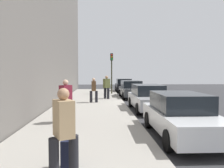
{
  "coord_description": "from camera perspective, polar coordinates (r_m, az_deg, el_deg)",
  "views": [
    {
      "loc": [
        14.63,
        -2.64,
        2.23
      ],
      "look_at": [
        -0.41,
        -1.89,
        1.47
      ],
      "focal_mm": 36.47,
      "sensor_mm": 36.0,
      "label": 1
    }
  ],
  "objects": [
    {
      "name": "sidewalk",
      "position": [
        14.8,
        -5.4,
        -5.5
      ],
      "size": [
        28.0,
        4.6,
        0.15
      ],
      "primitive_type": "cube",
      "color": "#A39E93",
      "rests_on": "ground"
    },
    {
      "name": "pedestrian_olive_coat",
      "position": [
        18.07,
        -1.36,
        -0.62
      ],
      "size": [
        0.54,
        0.58,
        1.83
      ],
      "color": "black",
      "rests_on": "sidewalk"
    },
    {
      "name": "ground_plane",
      "position": [
        15.03,
        7.34,
        -5.67
      ],
      "size": [
        56.0,
        56.0,
        0.0
      ],
      "primitive_type": "plane",
      "color": "#333335"
    },
    {
      "name": "parked_car_black",
      "position": [
        26.25,
        2.99,
        -0.34
      ],
      "size": [
        4.17,
        1.9,
        1.51
      ],
      "color": "black",
      "rests_on": "ground"
    },
    {
      "name": "parked_car_charcoal",
      "position": [
        20.07,
        4.87,
        -1.33
      ],
      "size": [
        4.41,
        1.96,
        1.51
      ],
      "color": "black",
      "rests_on": "ground"
    },
    {
      "name": "traffic_light_pole",
      "position": [
        22.49,
        -0.09,
        4.48
      ],
      "size": [
        0.35,
        0.26,
        3.97
      ],
      "color": "#2D2D19",
      "rests_on": "sidewalk"
    },
    {
      "name": "parked_car_white",
      "position": [
        8.26,
        16.84,
        -7.49
      ],
      "size": [
        4.55,
        1.92,
        1.51
      ],
      "color": "black",
      "rests_on": "ground"
    },
    {
      "name": "pedestrian_brown_coat",
      "position": [
        15.88,
        -4.61,
        -1.35
      ],
      "size": [
        0.48,
        0.56,
        1.71
      ],
      "color": "black",
      "rests_on": "sidewalk"
    },
    {
      "name": "pedestrian_burgundy_coat",
      "position": [
        9.66,
        -11.52,
        -3.87
      ],
      "size": [
        0.57,
        0.53,
        1.79
      ],
      "color": "black",
      "rests_on": "sidewalk"
    },
    {
      "name": "pedestrian_tan_coat",
      "position": [
        4.58,
        -12.01,
        -11.44
      ],
      "size": [
        0.57,
        0.55,
        1.78
      ],
      "color": "black",
      "rests_on": "sidewalk"
    },
    {
      "name": "rolling_suitcase",
      "position": [
        5.23,
        -11.26,
        -16.81
      ],
      "size": [
        0.34,
        0.22,
        1.0
      ],
      "color": "#191E38",
      "rests_on": "sidewalk"
    },
    {
      "name": "lane_stripe_centre",
      "position": [
        15.9,
        18.81,
        -5.32
      ],
      "size": [
        28.0,
        0.14,
        0.01
      ],
      "primitive_type": "cube",
      "color": "gold",
      "rests_on": "ground"
    },
    {
      "name": "parked_car_silver",
      "position": [
        13.55,
        9.07,
        -3.39
      ],
      "size": [
        4.49,
        1.94,
        1.51
      ],
      "color": "black",
      "rests_on": "ground"
    }
  ]
}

